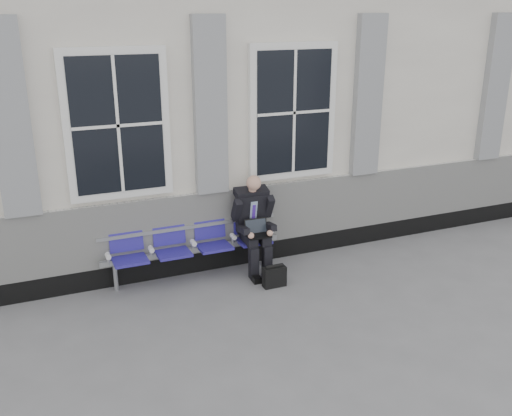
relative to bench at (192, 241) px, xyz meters
name	(u,v)px	position (x,y,z in m)	size (l,w,h in m)	color
ground	(313,301)	(1.26, -1.32, -0.55)	(70.00, 70.00, 0.00)	slate
station_building	(222,97)	(1.24, 2.15, 1.67)	(14.40, 4.40, 4.49)	silver
bench	(192,241)	(0.00, 0.00, 0.00)	(2.60, 0.47, 0.91)	#9EA0A3
businessman	(254,220)	(0.89, -0.14, 0.23)	(0.60, 0.80, 1.45)	black
briefcase	(274,276)	(0.95, -0.74, -0.40)	(0.32, 0.14, 0.33)	black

